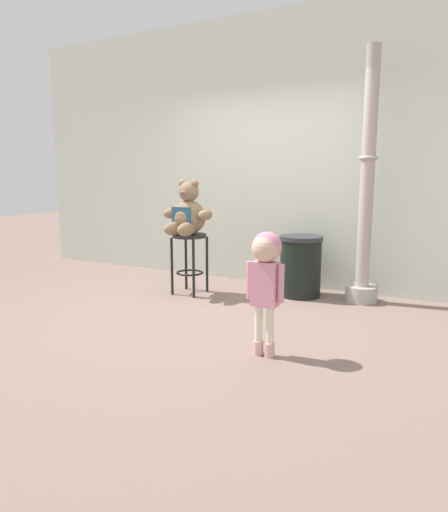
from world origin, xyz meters
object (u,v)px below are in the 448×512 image
object	(u,v)px
bar_stool_with_teddy	(189,251)
trash_bin	(300,266)
child_walking	(266,267)
lamppost	(366,206)
teddy_bear	(187,215)

from	to	relation	value
bar_stool_with_teddy	trash_bin	bearing A→B (deg)	23.61
child_walking	lamppost	distance (m)	2.03
bar_stool_with_teddy	child_walking	xyz separation A→B (m)	(1.57, -1.36, 0.19)
bar_stool_with_teddy	trash_bin	xyz separation A→B (m)	(1.20, 0.52, -0.16)
child_walking	lamppost	bearing A→B (deg)	165.31
child_walking	trash_bin	bearing A→B (deg)	-174.34
trash_bin	bar_stool_with_teddy	bearing A→B (deg)	-156.39
child_walking	teddy_bear	bearing A→B (deg)	-135.77
teddy_bear	child_walking	bearing A→B (deg)	-40.18
child_walking	trash_bin	distance (m)	1.95
teddy_bear	lamppost	xyz separation A→B (m)	(1.89, 0.65, 0.13)
bar_stool_with_teddy	lamppost	distance (m)	2.06
teddy_bear	trash_bin	distance (m)	1.44
teddy_bear	lamppost	bearing A→B (deg)	18.92
bar_stool_with_teddy	lamppost	size ratio (longest dim) A/B	0.26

